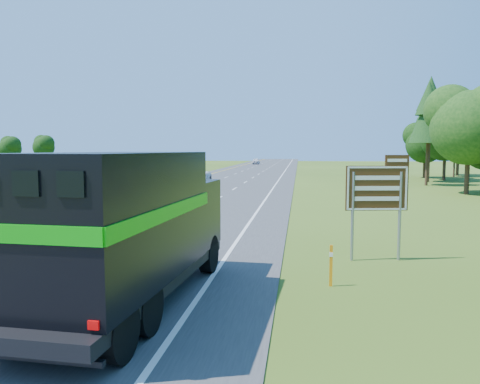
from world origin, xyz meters
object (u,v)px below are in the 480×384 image
at_px(white_suv, 191,177).
at_px(far_car, 256,161).
at_px(horse_truck, 127,225).
at_px(exit_sign, 378,192).

height_order(white_suv, far_car, white_suv).
xyz_separation_m(horse_truck, far_car, (-7.06, 109.07, -1.22)).
bearing_deg(far_car, exit_sign, -85.64).
distance_m(horse_truck, far_car, 109.30).
distance_m(white_suv, exit_sign, 33.99).
bearing_deg(exit_sign, white_suv, 105.41).
relative_size(white_suv, far_car, 1.46).
distance_m(far_car, exit_sign, 104.24).
distance_m(horse_truck, exit_sign, 8.89).
bearing_deg(horse_truck, white_suv, 104.76).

